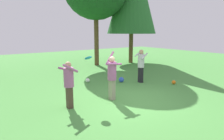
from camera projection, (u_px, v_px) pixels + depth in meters
name	position (u px, v px, depth m)	size (l,w,h in m)	color
ground_plane	(130.00, 101.00, 7.42)	(40.00, 40.00, 0.00)	#4C9342
person_thrower	(112.00, 74.00, 7.38)	(0.60, 0.56, 1.89)	gray
person_catcher	(69.00, 81.00, 6.56)	(0.57, 0.49, 1.64)	#4C382D
person_bystander	(141.00, 63.00, 9.93)	(0.70, 0.63, 1.73)	black
frisbee	(88.00, 58.00, 6.85)	(0.31, 0.29, 0.15)	#2393D1
ball_orange	(174.00, 82.00, 9.76)	(0.20, 0.20, 0.20)	orange
ball_white	(88.00, 80.00, 10.11)	(0.22, 0.22, 0.22)	white
ball_blue	(121.00, 80.00, 10.14)	(0.28, 0.28, 0.28)	blue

